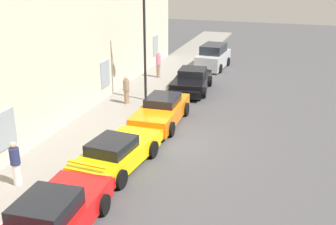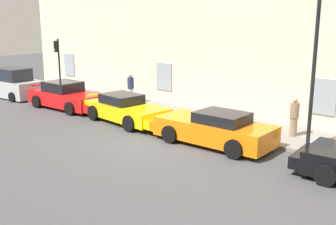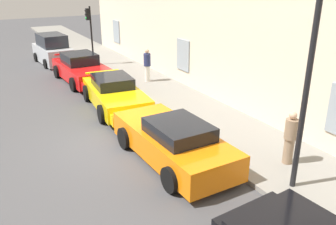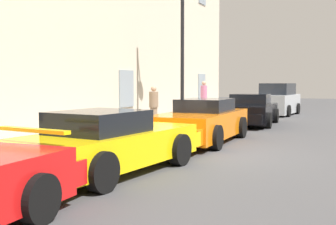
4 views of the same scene
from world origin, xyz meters
The scene contains 9 objects.
ground_plane centered at (0.00, 0.00, 0.00)m, with size 80.00×80.00×0.00m, color #444447.
sidewalk centered at (0.00, 3.59, 0.07)m, with size 60.00×3.14×0.14m, color gray.
sportscar_yellow_flank centered at (-3.05, 1.07, 0.60)m, with size 4.97×2.37×1.30m.
sportscar_white_middle centered at (1.69, 0.94, 0.61)m, with size 5.11×2.16×1.33m.
sportscar_tail_end centered at (7.66, 0.89, 0.59)m, with size 4.68×2.44×1.34m.
hatchback_distant centered at (14.00, 0.81, 0.82)m, with size 4.03×2.13×1.80m.
street_lamp centered at (4.82, 2.44, 4.46)m, with size 0.44×1.42×6.35m.
pedestrian_strolling centered at (3.89, 3.63, 0.95)m, with size 0.50×0.50×1.59m.
pedestrian_bystander centered at (9.76, 3.73, 1.06)m, with size 0.34×0.34×1.78m.
Camera 4 is at (-10.62, -3.67, 1.87)m, focal length 45.62 mm.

